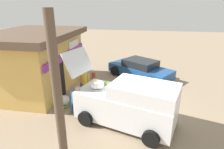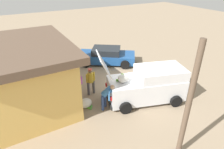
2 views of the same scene
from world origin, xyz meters
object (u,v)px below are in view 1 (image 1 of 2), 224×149
delivery_van (128,103)px  unloaded_banana_pile (64,101)px  vendor_standing (84,81)px  storefront_bar (35,60)px  parked_sedan (140,69)px  customer_bending (76,96)px  paint_bucket (93,75)px

delivery_van → unloaded_banana_pile: size_ratio=6.13×
delivery_van → vendor_standing: bearing=51.4°
storefront_bar → parked_sedan: size_ratio=1.35×
storefront_bar → unloaded_banana_pile: 3.37m
storefront_bar → vendor_standing: (-0.74, -3.21, -0.81)m
parked_sedan → customer_bending: customer_bending is taller
customer_bending → paint_bucket: size_ratio=3.95×
customer_bending → parked_sedan: bearing=-26.8°
delivery_van → parked_sedan: size_ratio=1.06×
storefront_bar → unloaded_banana_pile: (-1.79, -2.41, -1.52)m
vendor_standing → parked_sedan: bearing=-38.6°
paint_bucket → parked_sedan: bearing=-78.0°
customer_bending → storefront_bar: bearing=53.6°
delivery_van → paint_bucket: delivery_van is taller
delivery_van → parked_sedan: delivery_van is taller
storefront_bar → delivery_van: bearing=-115.7°
customer_bending → paint_bucket: 4.74m
parked_sedan → paint_bucket: parked_sedan is taller
parked_sedan → customer_bending: (-5.33, 2.69, 0.32)m
delivery_van → paint_bucket: (4.94, 2.90, -0.78)m
parked_sedan → vendor_standing: bearing=141.4°
storefront_bar → customer_bending: storefront_bar is taller
delivery_van → customer_bending: size_ratio=3.25×
storefront_bar → paint_bucket: storefront_bar is taller
parked_sedan → paint_bucket: 3.30m
delivery_van → paint_bucket: 5.79m
delivery_van → customer_bending: delivery_van is taller
paint_bucket → unloaded_banana_pile: bearing=173.4°
parked_sedan → customer_bending: size_ratio=3.08×
unloaded_banana_pile → parked_sedan: bearing=-38.3°
storefront_bar → parked_sedan: storefront_bar is taller
delivery_van → paint_bucket: size_ratio=12.84×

